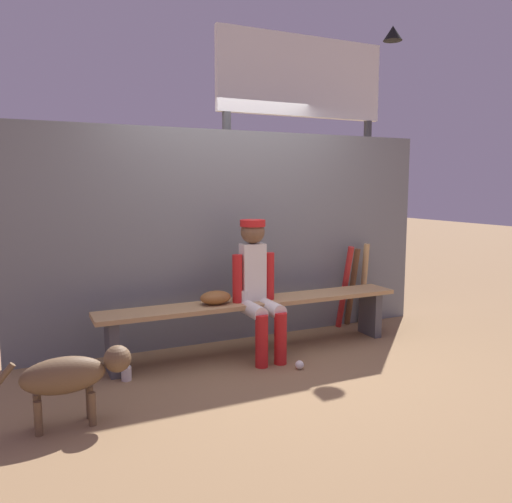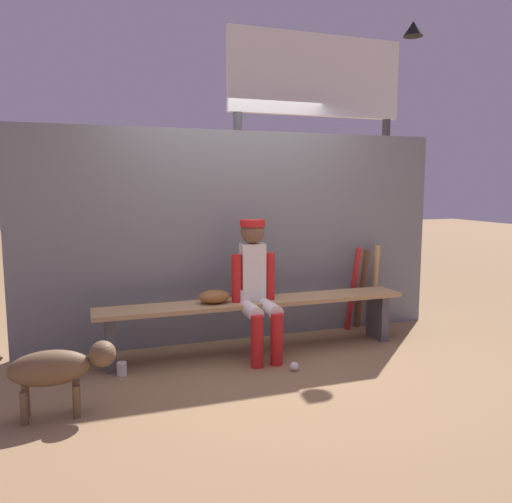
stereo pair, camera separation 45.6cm
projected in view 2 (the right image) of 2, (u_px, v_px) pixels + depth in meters
The scene contains 13 objects.
ground_plane at pixel (256, 352), 4.71m from camera, with size 30.00×30.00×0.00m, color olive.
chainlink_fence at pixel (241, 237), 5.00m from camera, with size 4.28×0.03×2.07m, color slate.
dugout_bench at pixel (256, 311), 4.66m from camera, with size 2.90×0.36×0.49m.
player_seated at pixel (257, 283), 4.50m from camera, with size 0.41×0.55×1.24m.
baseball_glove at pixel (214, 297), 4.51m from camera, with size 0.28×0.20×0.12m, color brown.
bat_aluminum_red at pixel (353, 289), 5.30m from camera, with size 0.06×0.06×0.92m, color #B22323.
bat_wood_dark at pixel (362, 289), 5.44m from camera, with size 0.06×0.06×0.86m, color brown.
bat_wood_tan at pixel (374, 286), 5.48m from camera, with size 0.06×0.06×0.91m, color tan.
baseball at pixel (294, 366), 4.22m from camera, with size 0.07×0.07×0.07m, color white.
cup_on_ground at pixel (122, 369), 4.12m from camera, with size 0.08×0.08×0.11m, color silver.
cup_on_bench at pixel (243, 296), 4.56m from camera, with size 0.08×0.08×0.11m, color silver.
scoreboard at pixel (321, 104), 5.97m from camera, with size 2.45×0.27×3.52m.
dog at pixel (59, 368), 3.35m from camera, with size 0.84×0.20×0.49m.
Camera 2 is at (-1.49, -4.30, 1.54)m, focal length 35.43 mm.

